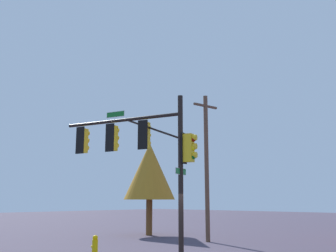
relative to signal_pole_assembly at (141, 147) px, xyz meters
name	(u,v)px	position (x,y,z in m)	size (l,w,h in m)	color
signal_pole_assembly	(141,147)	(0.00, 0.00, 0.00)	(6.22, 2.08, 6.41)	black
utility_pole	(207,163)	(1.72, -6.73, -0.11)	(0.39, 1.80, 8.30)	brown
fire_hydrant	(95,245)	(1.89, 0.77, -4.02)	(0.33, 0.24, 0.83)	#D9B307
tree_near	(150,171)	(6.98, -7.32, -0.26)	(3.41, 3.41, 6.09)	brown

